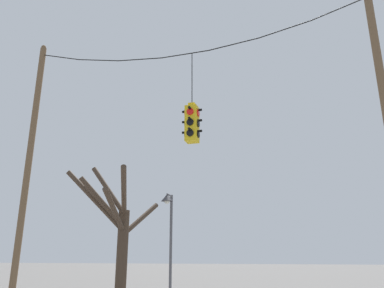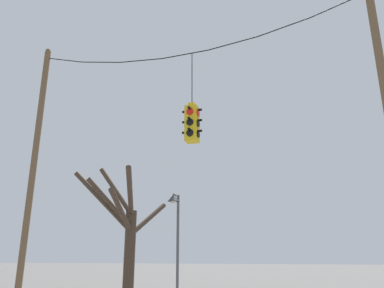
{
  "view_description": "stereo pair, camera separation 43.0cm",
  "coord_description": "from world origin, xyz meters",
  "px_view_note": "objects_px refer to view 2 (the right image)",
  "views": [
    {
      "loc": [
        3.11,
        -9.59,
        1.76
      ],
      "look_at": [
        0.23,
        -0.1,
        4.77
      ],
      "focal_mm": 35.0,
      "sensor_mm": 36.0,
      "label": 1
    },
    {
      "loc": [
        3.52,
        -9.45,
        1.76
      ],
      "look_at": [
        0.23,
        -0.1,
        4.77
      ],
      "focal_mm": 35.0,
      "sensor_mm": 36.0,
      "label": 2
    }
  ],
  "objects_px": {
    "utility_pole_left": "(33,171)",
    "bare_tree": "(125,229)",
    "street_lamp": "(175,217)",
    "traffic_light_near_right_pole": "(192,123)"
  },
  "relations": [
    {
      "from": "street_lamp",
      "to": "traffic_light_near_right_pole",
      "type": "bearing_deg",
      "value": -64.3
    },
    {
      "from": "traffic_light_near_right_pole",
      "to": "bare_tree",
      "type": "height_order",
      "value": "traffic_light_near_right_pole"
    },
    {
      "from": "traffic_light_near_right_pole",
      "to": "street_lamp",
      "type": "height_order",
      "value": "traffic_light_near_right_pole"
    },
    {
      "from": "traffic_light_near_right_pole",
      "to": "bare_tree",
      "type": "bearing_deg",
      "value": 132.74
    },
    {
      "from": "traffic_light_near_right_pole",
      "to": "bare_tree",
      "type": "relative_size",
      "value": 0.48
    },
    {
      "from": "utility_pole_left",
      "to": "bare_tree",
      "type": "bearing_deg",
      "value": 85.87
    },
    {
      "from": "traffic_light_near_right_pole",
      "to": "street_lamp",
      "type": "relative_size",
      "value": 0.62
    },
    {
      "from": "traffic_light_near_right_pole",
      "to": "bare_tree",
      "type": "distance_m",
      "value": 7.78
    },
    {
      "from": "utility_pole_left",
      "to": "street_lamp",
      "type": "height_order",
      "value": "utility_pole_left"
    },
    {
      "from": "street_lamp",
      "to": "bare_tree",
      "type": "relative_size",
      "value": 0.77
    }
  ]
}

